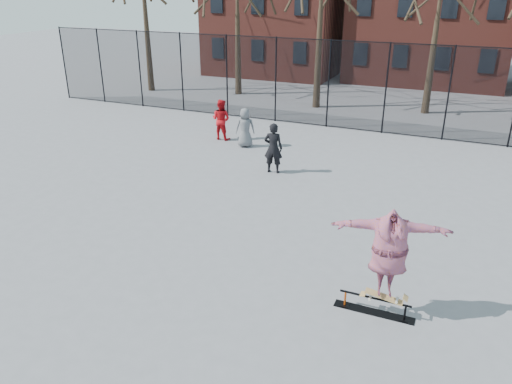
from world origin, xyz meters
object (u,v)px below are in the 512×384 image
at_px(skate_rail, 374,307).
at_px(bystander_black, 273,148).
at_px(skateboard, 384,297).
at_px(bystander_grey, 245,128).
at_px(skater, 389,255).
at_px(bystander_red, 221,120).

relative_size(skate_rail, bystander_black, 0.92).
xyz_separation_m(skateboard, bystander_grey, (-7.33, 9.17, 0.39)).
bearing_deg(skate_rail, skater, -0.00).
height_order(bystander_grey, bystander_black, bystander_black).
height_order(skateboard, bystander_red, bystander_red).
bearing_deg(skater, skateboard, 0.00).
height_order(bystander_black, bystander_red, bystander_black).
bearing_deg(skate_rail, bystander_red, 131.33).
distance_m(skate_rail, bystander_red, 12.98).
height_order(skateboard, skater, skater).
relative_size(skateboard, bystander_grey, 0.52).
bearing_deg(bystander_grey, bystander_black, 105.86).
relative_size(skater, bystander_grey, 1.44).
xyz_separation_m(skater, bystander_grey, (-7.33, 9.17, -0.61)).
xyz_separation_m(skate_rail, skater, (0.17, -0.00, 1.28)).
distance_m(skater, bystander_black, 8.59).
bearing_deg(skateboard, skater, 0.00).
height_order(skate_rail, bystander_grey, bystander_grey).
bearing_deg(skateboard, bystander_black, 127.05).
distance_m(skateboard, bystander_grey, 11.75).
relative_size(bystander_grey, bystander_black, 0.89).
height_order(bystander_grey, bystander_red, bystander_red).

